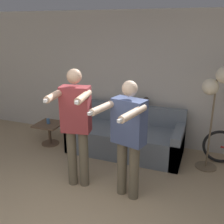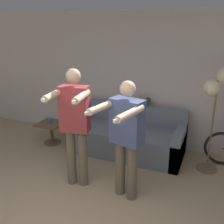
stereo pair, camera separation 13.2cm
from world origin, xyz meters
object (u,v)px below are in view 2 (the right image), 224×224
(couch, at_px, (127,138))
(cat, at_px, (142,102))
(cup, at_px, (50,120))
(side_table, at_px, (51,128))
(floor_lamp, at_px, (218,90))
(person_right, at_px, (126,134))
(person_left, at_px, (75,122))

(couch, bearing_deg, cat, 65.67)
(couch, xyz_separation_m, cup, (-1.57, -0.22, 0.20))
(couch, distance_m, cup, 1.60)
(side_table, bearing_deg, cat, 18.99)
(couch, height_order, cup, couch)
(floor_lamp, bearing_deg, cat, 161.65)
(cat, bearing_deg, side_table, -161.01)
(couch, height_order, person_right, person_right)
(cat, relative_size, side_table, 0.94)
(couch, relative_size, side_table, 4.13)
(person_left, bearing_deg, couch, 65.40)
(couch, height_order, floor_lamp, floor_lamp)
(person_left, relative_size, person_right, 1.06)
(couch, height_order, person_left, person_left)
(person_left, relative_size, cup, 17.38)
(person_left, xyz_separation_m, cup, (-1.24, 1.09, -0.53))
(side_table, distance_m, cup, 0.17)
(couch, bearing_deg, cup, -171.93)
(person_right, relative_size, floor_lamp, 0.96)
(couch, relative_size, person_left, 1.19)
(cup, bearing_deg, floor_lamp, 2.62)
(person_left, xyz_separation_m, side_table, (-1.23, 1.09, -0.70))
(cat, bearing_deg, couch, -114.33)
(cup, bearing_deg, person_right, -28.51)
(person_right, xyz_separation_m, cat, (-0.28, 1.68, -0.05))
(floor_lamp, relative_size, cup, 17.00)
(cat, height_order, cup, cat)
(person_left, distance_m, cat, 1.75)
(person_right, xyz_separation_m, cup, (-2.02, 1.09, -0.48))
(floor_lamp, height_order, side_table, floor_lamp)
(side_table, xyz_separation_m, cup, (-0.02, 0.01, 0.17))
(cat, relative_size, floor_lamp, 0.28)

